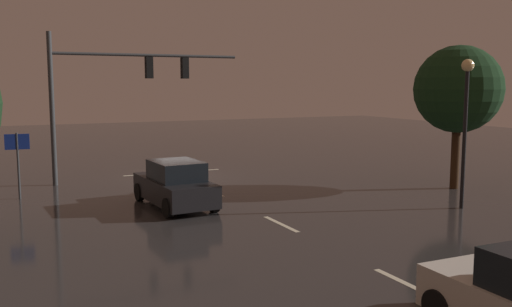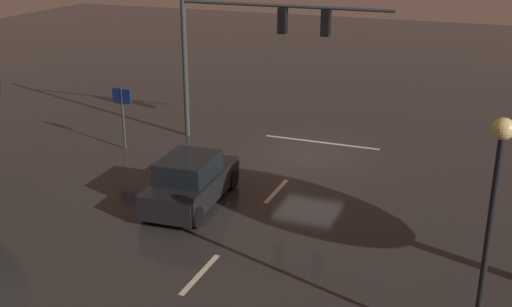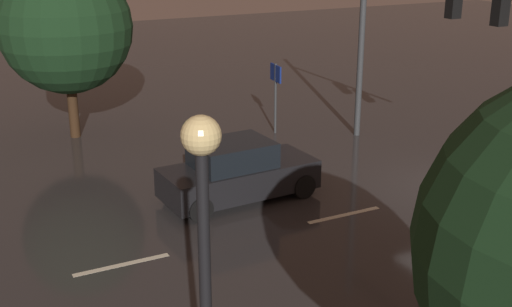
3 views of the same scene
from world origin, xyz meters
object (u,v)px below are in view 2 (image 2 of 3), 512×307
(car_approaching, at_px, (191,182))
(street_lamp_left_kerb, at_px, (494,197))
(traffic_signal_assembly, at_px, (247,35))
(route_sign, at_px, (122,105))

(car_approaching, distance_m, street_lamp_left_kerb, 10.79)
(car_approaching, relative_size, street_lamp_left_kerb, 0.84)
(traffic_signal_assembly, relative_size, route_sign, 3.39)
(car_approaching, height_order, street_lamp_left_kerb, street_lamp_left_kerb)
(street_lamp_left_kerb, relative_size, route_sign, 2.05)
(car_approaching, xyz_separation_m, street_lamp_left_kerb, (-9.24, 4.76, 2.91))
(traffic_signal_assembly, xyz_separation_m, route_sign, (4.42, 2.56, -2.69))
(car_approaching, relative_size, route_sign, 1.71)
(traffic_signal_assembly, height_order, route_sign, traffic_signal_assembly)
(traffic_signal_assembly, distance_m, car_approaching, 7.54)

